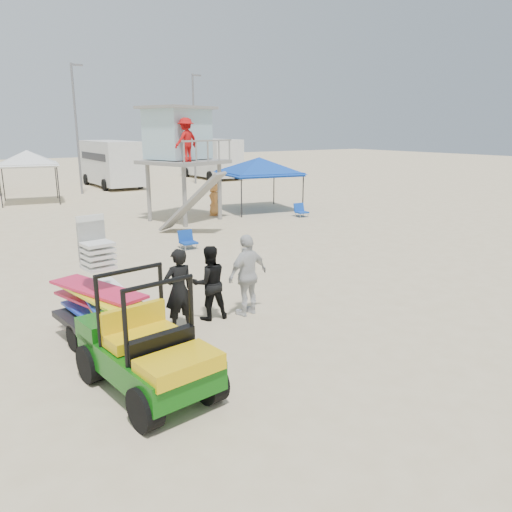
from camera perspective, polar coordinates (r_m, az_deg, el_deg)
ground at (r=9.30m, az=7.94°, el=-12.09°), size 140.00×140.00×0.00m
utility_cart at (r=8.12m, az=-12.45°, el=-9.39°), size 1.56×2.67×1.93m
surf_trailer at (r=10.19m, az=-17.31°, el=-4.64°), size 1.56×2.54×2.24m
man_left at (r=10.43m, az=-8.83°, el=-3.90°), size 0.65×0.44×1.77m
man_mid at (r=11.02m, az=-5.37°, el=-3.06°), size 0.90×0.76×1.66m
man_right at (r=11.20m, az=-0.95°, el=-2.19°), size 1.15×0.64×1.86m
lifeguard_tower at (r=23.05m, az=-8.74°, el=13.15°), size 3.94×3.94×4.95m
canopy_blue at (r=25.72m, az=0.35°, el=10.89°), size 4.02×4.02×3.10m
canopy_white_c at (r=31.14m, az=-24.75°, el=10.67°), size 3.54×3.54×3.35m
cone_near at (r=13.66m, az=-19.96°, el=-2.98°), size 0.34×0.34×0.50m
beach_chair_b at (r=17.78m, az=-7.88°, el=1.87°), size 0.56×0.59×0.64m
beach_chair_c at (r=24.14m, az=5.10°, el=5.25°), size 0.59×0.63×0.64m
rv_mid_right at (r=38.03m, az=-16.25°, el=10.33°), size 2.64×7.00×3.25m
rv_far_right at (r=42.98m, az=-5.21°, el=11.23°), size 2.64×6.60×3.25m
light_pole_left at (r=34.25m, az=-19.81°, el=13.36°), size 0.14×0.14×8.00m
light_pole_right at (r=38.87m, az=-7.09°, el=14.10°), size 0.14×0.14×8.00m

